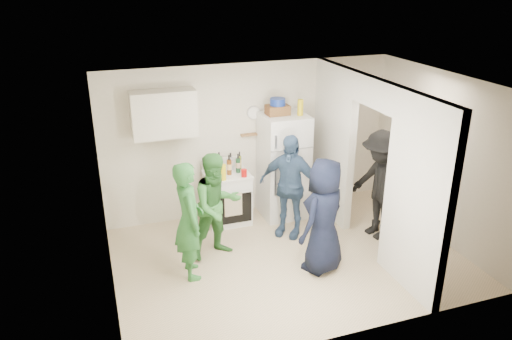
{
  "coord_description": "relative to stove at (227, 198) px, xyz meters",
  "views": [
    {
      "loc": [
        -2.43,
        -5.64,
        3.82
      ],
      "look_at": [
        -0.35,
        0.4,
        1.25
      ],
      "focal_mm": 35.0,
      "sensor_mm": 36.0,
      "label": 1
    }
  ],
  "objects": [
    {
      "name": "floor",
      "position": [
        0.5,
        -1.37,
        -0.42
      ],
      "size": [
        4.8,
        4.8,
        0.0
      ],
      "primitive_type": "plane",
      "color": "#CEB491",
      "rests_on": "ground"
    },
    {
      "name": "wall_back",
      "position": [
        0.5,
        0.33,
        0.83
      ],
      "size": [
        4.8,
        0.0,
        4.8
      ],
      "primitive_type": "plane",
      "rotation": [
        1.57,
        0.0,
        0.0
      ],
      "color": "silver",
      "rests_on": "floor"
    },
    {
      "name": "wall_front",
      "position": [
        0.5,
        -3.07,
        0.83
      ],
      "size": [
        4.8,
        0.0,
        4.8
      ],
      "primitive_type": "plane",
      "rotation": [
        -1.57,
        0.0,
        0.0
      ],
      "color": "silver",
      "rests_on": "floor"
    },
    {
      "name": "wall_left",
      "position": [
        -1.9,
        -1.37,
        0.83
      ],
      "size": [
        0.0,
        3.4,
        3.4
      ],
      "primitive_type": "plane",
      "rotation": [
        1.57,
        0.0,
        1.57
      ],
      "color": "silver",
      "rests_on": "floor"
    },
    {
      "name": "wall_right",
      "position": [
        2.9,
        -1.37,
        0.83
      ],
      "size": [
        0.0,
        3.4,
        3.4
      ],
      "primitive_type": "plane",
      "rotation": [
        1.57,
        0.0,
        -1.57
      ],
      "color": "silver",
      "rests_on": "floor"
    },
    {
      "name": "ceiling",
      "position": [
        0.5,
        -1.37,
        2.08
      ],
      "size": [
        4.8,
        4.8,
        0.0
      ],
      "primitive_type": "plane",
      "rotation": [
        3.14,
        0.0,
        0.0
      ],
      "color": "white",
      "rests_on": "wall_back"
    },
    {
      "name": "partition_pier_back",
      "position": [
        1.7,
        -0.27,
        0.83
      ],
      "size": [
        0.12,
        1.2,
        2.5
      ],
      "primitive_type": "cube",
      "color": "silver",
      "rests_on": "floor"
    },
    {
      "name": "partition_pier_front",
      "position": [
        1.7,
        -2.47,
        0.83
      ],
      "size": [
        0.12,
        1.2,
        2.5
      ],
      "primitive_type": "cube",
      "color": "silver",
      "rests_on": "floor"
    },
    {
      "name": "partition_header",
      "position": [
        1.7,
        -1.37,
        1.88
      ],
      "size": [
        0.12,
        1.0,
        0.4
      ],
      "primitive_type": "cube",
      "color": "silver",
      "rests_on": "partition_pier_back"
    },
    {
      "name": "stove",
      "position": [
        0.0,
        0.0,
        0.0
      ],
      "size": [
        0.7,
        0.59,
        0.84
      ],
      "primitive_type": "cube",
      "color": "white",
      "rests_on": "floor"
    },
    {
      "name": "upper_cabinet",
      "position": [
        -0.9,
        0.15,
        1.43
      ],
      "size": [
        0.95,
        0.34,
        0.7
      ],
      "primitive_type": "cube",
      "color": "silver",
      "rests_on": "wall_back"
    },
    {
      "name": "fridge",
      "position": [
        0.95,
        -0.03,
        0.44
      ],
      "size": [
        0.71,
        0.69,
        1.72
      ],
      "primitive_type": "cube",
      "color": "silver",
      "rests_on": "floor"
    },
    {
      "name": "wicker_basket",
      "position": [
        0.85,
        0.02,
        1.37
      ],
      "size": [
        0.35,
        0.25,
        0.15
      ],
      "primitive_type": "cube",
      "color": "brown",
      "rests_on": "fridge"
    },
    {
      "name": "blue_bowl",
      "position": [
        0.85,
        0.02,
        1.5
      ],
      "size": [
        0.24,
        0.24,
        0.11
      ],
      "primitive_type": "cylinder",
      "color": "navy",
      "rests_on": "wicker_basket"
    },
    {
      "name": "yellow_cup_stack_top",
      "position": [
        1.17,
        -0.13,
        1.42
      ],
      "size": [
        0.09,
        0.09,
        0.25
      ],
      "primitive_type": "cylinder",
      "color": "yellow",
      "rests_on": "fridge"
    },
    {
      "name": "wall_clock",
      "position": [
        0.55,
        0.31,
        1.28
      ],
      "size": [
        0.22,
        0.02,
        0.22
      ],
      "primitive_type": "cylinder",
      "rotation": [
        1.57,
        0.0,
        0.0
      ],
      "color": "white",
      "rests_on": "wall_back"
    },
    {
      "name": "spice_shelf",
      "position": [
        0.5,
        0.28,
        0.93
      ],
      "size": [
        0.35,
        0.08,
        0.03
      ],
      "primitive_type": "cube",
      "color": "olive",
      "rests_on": "wall_back"
    },
    {
      "name": "nook_window",
      "position": [
        2.88,
        -1.17,
        1.23
      ],
      "size": [
        0.03,
        0.7,
        0.8
      ],
      "primitive_type": "cube",
      "color": "black",
      "rests_on": "wall_right"
    },
    {
      "name": "nook_window_frame",
      "position": [
        2.87,
        -1.17,
        1.23
      ],
      "size": [
        0.04,
        0.76,
        0.86
      ],
      "primitive_type": "cube",
      "color": "white",
      "rests_on": "wall_right"
    },
    {
      "name": "nook_valance",
      "position": [
        2.84,
        -1.17,
        1.58
      ],
      "size": [
        0.04,
        0.82,
        0.18
      ],
      "primitive_type": "cube",
      "color": "white",
      "rests_on": "wall_right"
    },
    {
      "name": "yellow_cup_stack_stove",
      "position": [
        -0.12,
        -0.22,
        0.54
      ],
      "size": [
        0.09,
        0.09,
        0.25
      ],
      "primitive_type": "cylinder",
      "color": "yellow",
      "rests_on": "stove"
    },
    {
      "name": "red_cup",
      "position": [
        0.22,
        -0.2,
        0.48
      ],
      "size": [
        0.09,
        0.09,
        0.12
      ],
      "primitive_type": "cylinder",
      "color": "#B70C0C",
      "rests_on": "stove"
    },
    {
      "name": "person_green_left",
      "position": [
        -0.88,
        -1.3,
        0.39
      ],
      "size": [
        0.39,
        0.59,
        1.61
      ],
      "primitive_type": "imported",
      "rotation": [
        0.0,
        0.0,
        1.56
      ],
      "color": "#2F7533",
      "rests_on": "floor"
    },
    {
      "name": "person_green_center",
      "position": [
        -0.41,
        -0.94,
        0.35
      ],
      "size": [
        0.86,
        0.74,
        1.54
      ],
      "primitive_type": "imported",
      "rotation": [
        0.0,
        0.0,
        0.24
      ],
      "color": "#367A36",
      "rests_on": "floor"
    },
    {
      "name": "person_denim",
      "position": [
        0.77,
        -0.7,
        0.39
      ],
      "size": [
        0.96,
        0.93,
        1.61
      ],
      "primitive_type": "imported",
      "rotation": [
        0.0,
        0.0,
        -0.74
      ],
      "color": "#38577B",
      "rests_on": "floor"
    },
    {
      "name": "person_navy",
      "position": [
        0.83,
        -1.75,
        0.38
      ],
      "size": [
        0.93,
        0.83,
        1.6
      ],
      "primitive_type": "imported",
      "rotation": [
        0.0,
        0.0,
        -2.61
      ],
      "color": "black",
      "rests_on": "floor"
    },
    {
      "name": "person_nook",
      "position": [
        2.04,
        -1.18,
        0.42
      ],
      "size": [
        0.79,
        1.18,
        1.68
      ],
      "primitive_type": "imported",
      "rotation": [
        0.0,
        0.0,
        -1.41
      ],
      "color": "black",
      "rests_on": "floor"
    },
    {
      "name": "bottle_a",
      "position": [
        -0.27,
        0.12,
        0.56
      ],
      "size": [
        0.07,
        0.07,
        0.29
      ],
      "primitive_type": "cylinder",
      "color": "brown",
      "rests_on": "stove"
    },
    {
      "name": "bottle_b",
      "position": [
        -0.2,
        -0.1,
        0.55
      ],
      "size": [
        0.07,
        0.07,
        0.27
      ],
      "primitive_type": "cylinder",
      "color": "#174620",
      "rests_on": "stove"
    },
    {
      "name": "bottle_c",
      "position": [
        -0.08,
        0.16,
        0.58
      ],
      "size": [
        0.07,
        0.07,
        0.32
      ],
      "primitive_type": "cylinder",
      "color": "#B1B7BF",
      "rests_on": "stove"
    },
    {
      "name": "bottle_d",
      "position": [
        0.03,
        -0.04,
        0.58
      ],
      "size": [
        0.08,
        0.08,
        0.32
      ],
      "primitive_type": "cylinder",
      "color": "brown",
      "rests_on": "stove"
    },
    {
      "name": "bottle_e",
      "position": [
        0.11,
        0.16,
        0.56
      ],
      "size": [
        0.08,
        0.08,
        0.28
      ],
      "primitive_type": "cylinder",
      "color": "#9A9AAB",
      "rests_on": "stove"
    },
    {
      "name": "bottle_f",
      "position": [
        0.19,
        0.0,
        0.57
      ],
      "size": [
        0.07,
        0.07,
        0.31
      ],
      "primitive_type": "cylinder",
      "color": "#184224",
      "rests_on": "stove"
    },
    {
      "name": "bottle_g",
      "position": [
        0.25,
        0.13,
        0.57
      ],
      "size": [
        0.06,
        0.06,
        0.3
      ],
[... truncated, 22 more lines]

